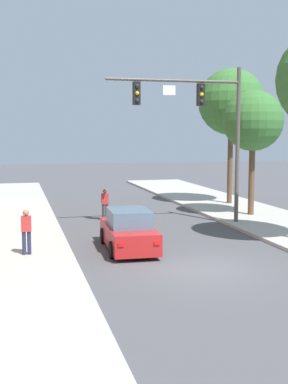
% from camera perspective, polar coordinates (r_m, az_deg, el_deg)
% --- Properties ---
extents(ground_plane, '(120.00, 120.00, 0.00)m').
position_cam_1_polar(ground_plane, '(17.09, 6.59, -8.63)').
color(ground_plane, '#4C4C51').
extents(sidewalk_left, '(5.00, 60.00, 0.15)m').
position_cam_1_polar(sidewalk_left, '(16.01, -16.02, -9.63)').
color(sidewalk_left, '#B2AFA8').
rests_on(sidewalk_left, ground).
extents(traffic_signal_mast, '(6.62, 0.38, 7.50)m').
position_cam_1_polar(traffic_signal_mast, '(24.32, 6.62, 8.61)').
color(traffic_signal_mast, '#514C47').
rests_on(traffic_signal_mast, sidewalk_right).
extents(car_lead_red, '(1.97, 4.30, 1.60)m').
position_cam_1_polar(car_lead_red, '(19.51, -1.77, -4.50)').
color(car_lead_red, '#B21E1E').
rests_on(car_lead_red, ground).
extents(pedestrian_sidewalk_left_walker, '(0.36, 0.22, 1.64)m').
position_cam_1_polar(pedestrian_sidewalk_left_walker, '(18.55, -13.23, -4.19)').
color(pedestrian_sidewalk_left_walker, '#232847').
rests_on(pedestrian_sidewalk_left_walker, sidewalk_left).
extents(pedestrian_crossing_road, '(0.36, 0.22, 1.64)m').
position_cam_1_polar(pedestrian_crossing_road, '(26.14, -4.46, -1.24)').
color(pedestrian_crossing_road, '#333338').
rests_on(pedestrian_crossing_road, ground).
extents(street_tree_second, '(3.21, 3.21, 6.63)m').
position_cam_1_polar(street_tree_second, '(27.41, 12.27, 7.85)').
color(street_tree_second, brown).
rests_on(street_tree_second, sidewalk_right).
extents(street_tree_third, '(4.07, 4.07, 8.32)m').
position_cam_1_polar(street_tree_third, '(31.78, 9.88, 10.01)').
color(street_tree_third, brown).
rests_on(street_tree_third, sidewalk_right).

